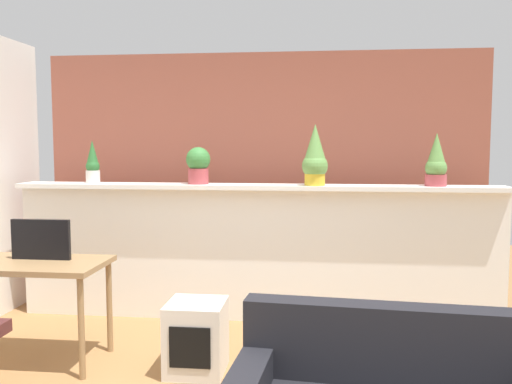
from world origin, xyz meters
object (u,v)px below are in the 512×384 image
(potted_plant_3, at_px, (436,163))
(tv_monitor, at_px, (41,239))
(potted_plant_2, at_px, (315,157))
(side_cube_shelf, at_px, (196,337))
(desk, at_px, (29,273))
(potted_plant_0, at_px, (93,164))
(potted_plant_1, at_px, (198,165))

(potted_plant_3, bearing_deg, tv_monitor, -161.43)
(potted_plant_2, distance_m, side_cube_shelf, 1.85)
(desk, bearing_deg, potted_plant_0, 89.22)
(potted_plant_2, bearing_deg, potted_plant_1, 177.79)
(potted_plant_3, bearing_deg, potted_plant_0, 179.34)
(tv_monitor, relative_size, side_cube_shelf, 0.89)
(tv_monitor, bearing_deg, desk, -124.63)
(potted_plant_3, xyz_separation_m, desk, (-3.10, -1.10, -0.78))
(potted_plant_2, height_order, tv_monitor, potted_plant_2)
(potted_plant_0, distance_m, potted_plant_3, 3.08)
(potted_plant_0, distance_m, desk, 1.36)
(potted_plant_1, xyz_separation_m, tv_monitor, (-0.96, -1.02, -0.52))
(potted_plant_2, xyz_separation_m, desk, (-2.06, -1.06, -0.82))
(potted_plant_1, bearing_deg, side_cube_shelf, -78.77)
(potted_plant_0, bearing_deg, side_cube_shelf, -43.85)
(side_cube_shelf, bearing_deg, desk, 177.82)
(potted_plant_0, relative_size, potted_plant_1, 1.19)
(desk, height_order, side_cube_shelf, desk)
(potted_plant_1, xyz_separation_m, side_cube_shelf, (0.23, -1.15, -1.17))
(potted_plant_3, bearing_deg, potted_plant_1, 179.92)
(tv_monitor, bearing_deg, potted_plant_2, 26.11)
(side_cube_shelf, bearing_deg, potted_plant_0, 136.15)
(tv_monitor, distance_m, side_cube_shelf, 1.36)
(side_cube_shelf, bearing_deg, potted_plant_3, 31.88)
(potted_plant_2, xyz_separation_m, side_cube_shelf, (-0.82, -1.11, -1.24))
(potted_plant_0, distance_m, side_cube_shelf, 2.07)
(desk, relative_size, side_cube_shelf, 2.20)
(desk, bearing_deg, tv_monitor, 55.37)
(potted_plant_1, bearing_deg, potted_plant_2, -2.21)
(potted_plant_0, bearing_deg, potted_plant_2, -2.03)
(potted_plant_1, relative_size, potted_plant_3, 0.73)
(potted_plant_0, xyz_separation_m, tv_monitor, (0.04, -1.06, -0.52))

